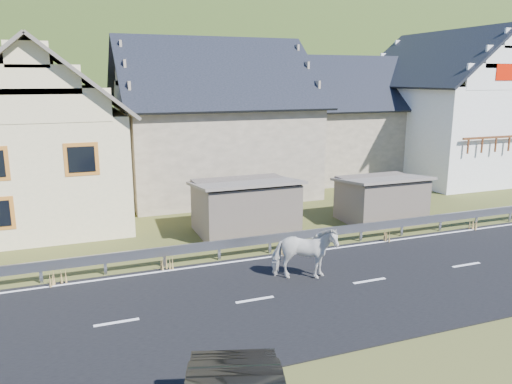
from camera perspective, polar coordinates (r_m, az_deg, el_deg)
name	(u,v)px	position (r m, az deg, el deg)	size (l,w,h in m)	color
ground	(369,282)	(16.93, 12.84, -10.00)	(160.00, 160.00, 0.00)	#343C16
road	(369,281)	(16.92, 12.84, -9.94)	(60.00, 7.00, 0.04)	black
lane_markings	(370,281)	(16.91, 12.85, -9.86)	(60.00, 6.60, 0.01)	silver
guardrail	(317,233)	(19.70, 7.02, -4.72)	(28.10, 0.09, 0.75)	#93969B
shed_left	(245,208)	(21.26, -1.27, -1.79)	(4.30, 3.30, 2.40)	#706356
shed_right	(381,200)	(23.77, 14.09, -0.84)	(3.80, 2.90, 2.20)	#706356
house_cream	(39,126)	(25.00, -23.52, 6.95)	(7.80, 9.80, 8.30)	#F9E3AC
house_stone_a	(212,111)	(29.03, -5.10, 9.20)	(10.80, 9.80, 8.90)	tan
house_stone_b	(345,112)	(34.88, 10.19, 9.01)	(9.80, 8.80, 8.10)	tan
house_white	(448,100)	(35.97, 21.12, 9.79)	(8.80, 10.80, 9.70)	white
mountain	(108,150)	(195.19, -16.55, 4.61)	(440.00, 280.00, 260.00)	#213814
horse	(304,253)	(16.42, 5.52, -6.97)	(2.11, 0.96, 1.78)	silver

